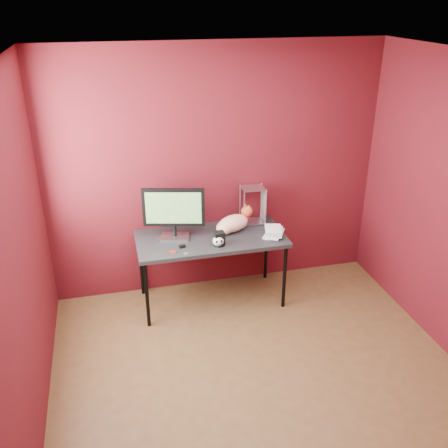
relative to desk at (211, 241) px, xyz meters
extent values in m
cube|color=#4F341B|center=(0.15, -1.37, -0.70)|extent=(3.50, 3.50, 0.01)
cube|color=silver|center=(0.15, -1.37, 1.90)|extent=(3.50, 3.50, 0.02)
cube|color=#4E0E16|center=(0.15, 0.38, 0.60)|extent=(3.50, 0.02, 2.60)
cube|color=#4E0E16|center=(0.15, -3.12, 0.60)|extent=(3.50, 0.02, 2.60)
cube|color=#4E0E16|center=(-1.60, -1.37, 0.60)|extent=(0.02, 3.50, 2.60)
cube|color=black|center=(0.00, 0.00, 0.03)|extent=(1.50, 0.70, 0.04)
cylinder|color=black|center=(-0.70, -0.30, -0.34)|extent=(0.04, 0.04, 0.71)
cylinder|color=black|center=(0.70, -0.30, -0.34)|extent=(0.04, 0.04, 0.71)
cylinder|color=black|center=(-0.70, 0.30, -0.34)|extent=(0.04, 0.04, 0.71)
cylinder|color=black|center=(0.70, 0.30, -0.34)|extent=(0.04, 0.04, 0.71)
cube|color=#A8A8AC|center=(-0.35, 0.07, 0.06)|extent=(0.32, 0.26, 0.02)
cylinder|color=black|center=(-0.35, 0.07, 0.13)|extent=(0.04, 0.04, 0.12)
cube|color=black|center=(-0.35, 0.07, 0.38)|extent=(0.60, 0.18, 0.39)
cube|color=#194712|center=(-0.35, 0.07, 0.38)|extent=(0.53, 0.14, 0.33)
ellipsoid|color=orange|center=(0.25, 0.08, 0.14)|extent=(0.42, 0.33, 0.17)
ellipsoid|color=orange|center=(0.15, 0.03, 0.12)|extent=(0.22, 0.22, 0.14)
sphere|color=white|center=(0.35, 0.12, 0.11)|extent=(0.12, 0.12, 0.12)
sphere|color=#BE4D25|center=(0.42, 0.15, 0.22)|extent=(0.12, 0.12, 0.12)
cone|color=#BE4D25|center=(0.44, 0.13, 0.28)|extent=(0.04, 0.04, 0.05)
cone|color=#BE4D25|center=(0.41, 0.18, 0.28)|extent=(0.04, 0.04, 0.05)
cylinder|color=red|center=(0.40, 0.15, 0.18)|extent=(0.09, 0.09, 0.01)
cylinder|color=#BE4D25|center=(0.08, -0.05, 0.07)|extent=(0.15, 0.17, 0.03)
ellipsoid|color=white|center=(0.03, -0.21, 0.10)|extent=(0.11, 0.11, 0.10)
ellipsoid|color=black|center=(0.01, -0.25, 0.12)|extent=(0.03, 0.01, 0.03)
ellipsoid|color=black|center=(0.05, -0.25, 0.12)|extent=(0.03, 0.01, 0.03)
cube|color=black|center=(0.03, -0.26, 0.09)|extent=(0.06, 0.01, 0.01)
cylinder|color=black|center=(0.04, -0.18, 0.06)|extent=(0.12, 0.12, 0.02)
cube|color=black|center=(0.04, -0.18, 0.13)|extent=(0.10, 0.09, 0.12)
imported|color=beige|center=(0.56, -0.07, 0.16)|extent=(0.26, 0.28, 0.22)
imported|color=beige|center=(0.56, -0.07, 0.38)|extent=(0.25, 0.27, 0.22)
imported|color=beige|center=(0.56, -0.07, 0.61)|extent=(0.24, 0.27, 0.22)
imported|color=beige|center=(0.56, -0.07, 0.83)|extent=(0.22, 0.26, 0.22)
cylinder|color=#A8A8AC|center=(0.39, 0.14, 0.25)|extent=(0.01, 0.01, 0.40)
cylinder|color=#A8A8AC|center=(0.63, 0.14, 0.25)|extent=(0.01, 0.01, 0.40)
cylinder|color=#A8A8AC|center=(0.39, 0.33, 0.25)|extent=(0.01, 0.01, 0.40)
cylinder|color=#A8A8AC|center=(0.63, 0.33, 0.25)|extent=(0.01, 0.01, 0.40)
cube|color=#A8A8AC|center=(0.51, 0.24, 0.06)|extent=(0.24, 0.20, 0.01)
cube|color=#A8A8AC|center=(0.51, 0.24, 0.44)|extent=(0.24, 0.20, 0.01)
cube|color=#A2240C|center=(-0.42, -0.24, 0.06)|extent=(0.07, 0.04, 0.01)
cube|color=black|center=(-0.32, -0.16, 0.06)|extent=(0.06, 0.05, 0.03)
cylinder|color=#A8A8AC|center=(-0.31, -0.29, 0.05)|extent=(0.04, 0.04, 0.00)
camera|label=1|loc=(-0.95, -4.41, 2.30)|focal=40.00mm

